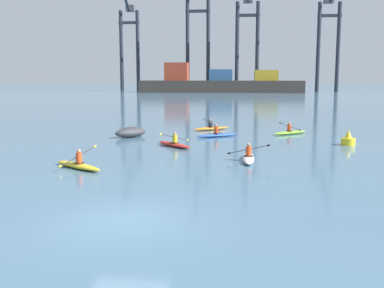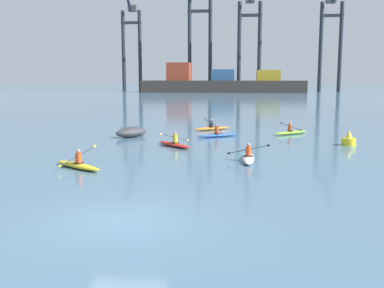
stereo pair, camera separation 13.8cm
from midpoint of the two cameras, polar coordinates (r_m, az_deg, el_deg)
The scene contains 14 objects.
ground_plane at distance 14.12m, azimuth -8.92°, elevation -9.55°, with size 800.00×800.00×0.00m, color #476B84.
container_barge at distance 137.27m, azimuth 3.38°, elevation 7.65°, with size 48.72×8.63×8.90m.
gantry_crane_west at distance 156.05m, azimuth -7.98°, elevation 13.26°, with size 6.84×18.00×36.44m.
gantry_crane_west_mid at distance 148.11m, azimuth 0.70°, elevation 14.33°, with size 7.83×16.53×41.65m.
gantry_crane_east_mid at distance 143.70m, azimuth 6.99°, elevation 13.85°, with size 7.45×19.02×35.04m.
gantry_crane_east at distance 149.57m, azimuth 16.88°, elevation 13.27°, with size 7.19×16.46×35.36m.
capsized_dinghy at distance 33.48m, azimuth -7.86°, elevation 1.45°, with size 2.55×2.67×0.76m.
channel_buoy at distance 30.96m, azimuth 18.99°, elevation 0.54°, with size 0.90×0.90×1.00m.
kayak_lime at distance 35.76m, azimuth 12.14°, elevation 1.49°, with size 2.99×2.65×0.95m.
kayak_white at distance 23.95m, azimuth 6.98°, elevation -1.69°, with size 2.25×3.41×0.95m.
kayak_yellow at distance 22.45m, azimuth -14.35°, elevation -2.56°, with size 3.10×2.49×1.05m.
kayak_red at distance 28.63m, azimuth -2.41°, elevation 0.00°, with size 2.72×2.93×0.95m.
kayak_orange at distance 37.86m, azimuth 2.33°, elevation 2.04°, with size 3.09×2.51×0.95m.
kayak_blue at distance 33.38m, azimuth 3.07°, elevation 1.19°, with size 3.18×2.35×1.08m.
Camera 1 is at (3.42, -13.00, 4.31)m, focal length 42.26 mm.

